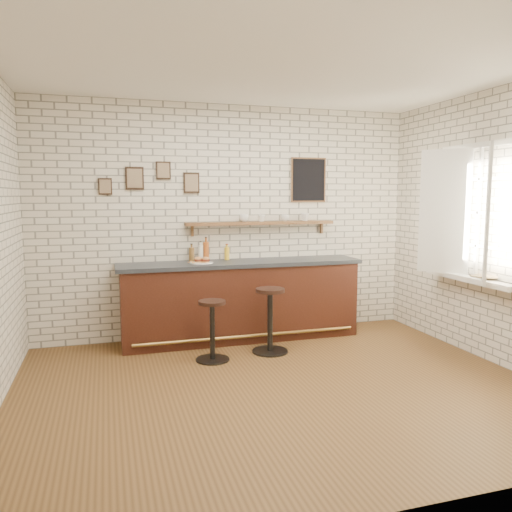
# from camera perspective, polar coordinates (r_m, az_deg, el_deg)

# --- Properties ---
(ground) EXTENTS (5.00, 5.00, 0.00)m
(ground) POSITION_cam_1_polar(r_m,az_deg,el_deg) (4.99, 2.74, -14.74)
(ground) COLOR brown
(ground) RESTS_ON ground
(bar_counter) EXTENTS (3.10, 0.65, 1.01)m
(bar_counter) POSITION_cam_1_polar(r_m,az_deg,el_deg) (6.42, -1.69, -5.06)
(bar_counter) COLOR #3F1B11
(bar_counter) RESTS_ON ground
(sandwich_plate) EXTENTS (0.28, 0.28, 0.01)m
(sandwich_plate) POSITION_cam_1_polar(r_m,az_deg,el_deg) (6.19, -6.25, -0.76)
(sandwich_plate) COLOR white
(sandwich_plate) RESTS_ON bar_counter
(ciabatta_sandwich) EXTENTS (0.20, 0.14, 0.06)m
(ciabatta_sandwich) POSITION_cam_1_polar(r_m,az_deg,el_deg) (6.19, -6.18, -0.42)
(ciabatta_sandwich) COLOR tan
(ciabatta_sandwich) RESTS_ON sandwich_plate
(potato_chips) EXTENTS (0.27, 0.19, 0.00)m
(potato_chips) POSITION_cam_1_polar(r_m,az_deg,el_deg) (6.19, -6.40, -0.70)
(potato_chips) COLOR #D9974C
(potato_chips) RESTS_ON sandwich_plate
(bitters_bottle_brown) EXTENTS (0.07, 0.07, 0.22)m
(bitters_bottle_brown) POSITION_cam_1_polar(r_m,az_deg,el_deg) (6.39, -7.36, 0.23)
(bitters_bottle_brown) COLOR brown
(bitters_bottle_brown) RESTS_ON bar_counter
(bitters_bottle_white) EXTENTS (0.07, 0.07, 0.25)m
(bitters_bottle_white) POSITION_cam_1_polar(r_m,az_deg,el_deg) (6.41, -6.34, 0.36)
(bitters_bottle_white) COLOR white
(bitters_bottle_white) RESTS_ON bar_counter
(bitters_bottle_amber) EXTENTS (0.07, 0.07, 0.31)m
(bitters_bottle_amber) POSITION_cam_1_polar(r_m,az_deg,el_deg) (6.42, -5.72, 0.59)
(bitters_bottle_amber) COLOR #9D4819
(bitters_bottle_amber) RESTS_ON bar_counter
(condiment_bottle_yellow) EXTENTS (0.07, 0.07, 0.21)m
(condiment_bottle_yellow) POSITION_cam_1_polar(r_m,az_deg,el_deg) (6.48, -3.35, 0.34)
(condiment_bottle_yellow) COLOR gold
(condiment_bottle_yellow) RESTS_ON bar_counter
(bar_stool_left) EXTENTS (0.38, 0.38, 0.68)m
(bar_stool_left) POSITION_cam_1_polar(r_m,az_deg,el_deg) (5.64, -5.02, -8.26)
(bar_stool_left) COLOR black
(bar_stool_left) RESTS_ON ground
(bar_stool_right) EXTENTS (0.42, 0.42, 0.76)m
(bar_stool_right) POSITION_cam_1_polar(r_m,az_deg,el_deg) (5.90, 1.62, -7.11)
(bar_stool_right) COLOR black
(bar_stool_right) RESTS_ON ground
(wall_shelf) EXTENTS (2.00, 0.18, 0.18)m
(wall_shelf) POSITION_cam_1_polar(r_m,az_deg,el_deg) (6.58, 0.57, 3.77)
(wall_shelf) COLOR brown
(wall_shelf) RESTS_ON ground
(shelf_cup_a) EXTENTS (0.16, 0.16, 0.10)m
(shelf_cup_a) POSITION_cam_1_polar(r_m,az_deg,el_deg) (6.51, -1.36, 4.36)
(shelf_cup_a) COLOR white
(shelf_cup_a) RESTS_ON wall_shelf
(shelf_cup_b) EXTENTS (0.13, 0.13, 0.09)m
(shelf_cup_b) POSITION_cam_1_polar(r_m,az_deg,el_deg) (6.57, 0.65, 4.34)
(shelf_cup_b) COLOR white
(shelf_cup_b) RESTS_ON wall_shelf
(shelf_cup_c) EXTENTS (0.14, 0.14, 0.09)m
(shelf_cup_c) POSITION_cam_1_polar(r_m,az_deg,el_deg) (6.68, 3.35, 4.37)
(shelf_cup_c) COLOR white
(shelf_cup_c) RESTS_ON wall_shelf
(shelf_cup_d) EXTENTS (0.11, 0.11, 0.10)m
(shelf_cup_d) POSITION_cam_1_polar(r_m,az_deg,el_deg) (6.78, 5.62, 4.46)
(shelf_cup_d) COLOR white
(shelf_cup_d) RESTS_ON wall_shelf
(back_wall_decor) EXTENTS (2.96, 0.02, 0.56)m
(back_wall_decor) POSITION_cam_1_polar(r_m,az_deg,el_deg) (6.60, -1.09, 8.71)
(back_wall_decor) COLOR black
(back_wall_decor) RESTS_ON ground
(window_sill) EXTENTS (0.20, 1.35, 0.06)m
(window_sill) POSITION_cam_1_polar(r_m,az_deg,el_deg) (6.19, 23.25, -2.38)
(window_sill) COLOR white
(window_sill) RESTS_ON ground
(casement_window) EXTENTS (0.40, 1.30, 1.56)m
(casement_window) POSITION_cam_1_polar(r_m,az_deg,el_deg) (6.09, 23.28, 4.57)
(casement_window) COLOR white
(casement_window) RESTS_ON ground
(book_lower) EXTENTS (0.20, 0.24, 0.02)m
(book_lower) POSITION_cam_1_polar(r_m,az_deg,el_deg) (6.07, 23.98, -2.22)
(book_lower) COLOR tan
(book_lower) RESTS_ON window_sill
(book_upper) EXTENTS (0.29, 0.30, 0.02)m
(book_upper) POSITION_cam_1_polar(r_m,az_deg,el_deg) (6.04, 24.22, -2.10)
(book_upper) COLOR tan
(book_upper) RESTS_ON book_lower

